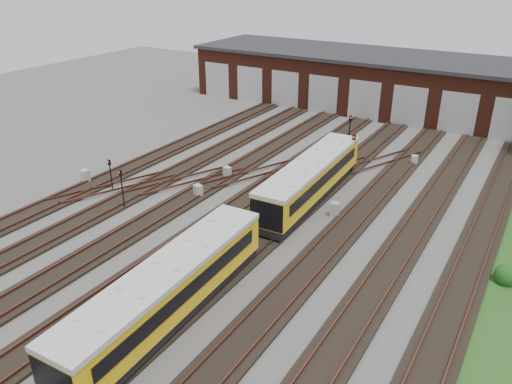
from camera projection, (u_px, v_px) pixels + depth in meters
The scene contains 14 objects.
ground at pixel (189, 270), 29.19m from camera, with size 120.00×120.00×0.00m, color #4E4C48.
track_network at pixel (192, 263), 29.67m from camera, with size 30.40×70.00×0.33m.
maintenance_shed at pixel (399, 84), 58.74m from camera, with size 51.00×12.50×6.35m.
metro_train at pixel (168, 290), 24.43m from camera, with size 3.02×45.97×2.87m.
signal_mast_0 at pixel (110, 171), 38.64m from camera, with size 0.24×0.22×2.54m.
signal_mast_1 at pixel (122, 185), 35.47m from camera, with size 0.26×0.25×3.08m.
signal_mast_2 at pixel (350, 130), 45.63m from camera, with size 0.32×0.31×3.67m.
signal_mast_3 at pixel (353, 150), 40.87m from camera, with size 0.32×0.30×3.62m.
relay_cabinet_0 at pixel (85, 176), 40.36m from camera, with size 0.66×0.55×1.10m, color #B2B5B8.
relay_cabinet_1 at pixel (198, 191), 37.90m from camera, with size 0.61×0.51×1.02m, color #B2B5B8.
relay_cabinet_2 at pixel (227, 172), 41.31m from camera, with size 0.58×0.48×0.96m, color #B2B5B8.
relay_cabinet_3 at pixel (335, 209), 35.13m from camera, with size 0.62×0.52×1.04m, color #B2B5B8.
relay_cabinet_4 at pixel (414, 160), 43.92m from camera, with size 0.53×0.44×0.88m, color #B2B5B8.
bush_0 at pixel (508, 272), 27.80m from camera, with size 1.37×1.37×1.37m, color #164413.
Camera 1 is at (16.12, -18.85, 16.53)m, focal length 35.00 mm.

